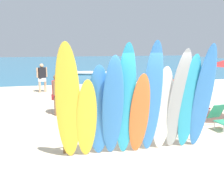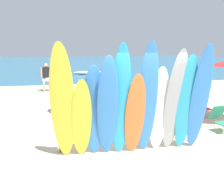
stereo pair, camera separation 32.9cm
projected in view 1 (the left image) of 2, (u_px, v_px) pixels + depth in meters
ground at (81, 78)px, 19.90m from camera, size 60.00×60.00×0.00m
ocean_water at (70, 63)px, 35.96m from camera, size 60.00×40.00×0.02m
surfboard_rack at (133, 126)px, 6.37m from camera, size 3.68×0.07×0.72m
surfboard_yellow_0 at (68, 104)px, 5.35m from camera, size 0.62×0.79×2.75m
surfboard_yellow_1 at (87, 120)px, 5.56m from camera, size 0.49×0.60×1.96m
surfboard_blue_2 at (99, 112)px, 5.67m from camera, size 0.58×0.55×2.26m
surfboard_blue_3 at (113, 108)px, 5.58m from camera, size 0.54×0.78×2.48m
surfboard_teal_4 at (126, 101)px, 5.68m from camera, size 0.49×0.56×2.74m
surfboard_orange_5 at (140, 114)px, 5.84m from camera, size 0.54×0.52×2.04m
surfboard_blue_6 at (152, 99)px, 5.80m from camera, size 0.51×0.66×2.79m
surfboard_white_7 at (163, 109)px, 6.03m from camera, size 0.53×0.47×2.19m
surfboard_grey_8 at (178, 101)px, 5.99m from camera, size 0.58×0.68×2.60m
surfboard_teal_9 at (189, 103)px, 6.06m from camera, size 0.51×0.59×2.48m
surfboard_blue_10 at (203, 98)px, 6.03m from camera, size 0.52×0.76×2.72m
beachgoer_near_rack at (57, 92)px, 9.29m from camera, size 0.41×0.56×1.57m
beachgoer_midbeach at (110, 87)px, 9.73m from camera, size 0.66×0.28×1.74m
beachgoer_strolling at (114, 81)px, 11.97m from camera, size 0.42×0.52×1.62m
beachgoer_photographing at (179, 93)px, 8.87m from camera, size 0.50×0.45×1.65m
beachgoer_by_water at (42, 76)px, 13.72m from camera, size 0.58×0.36×1.64m
beach_chair_red at (220, 116)px, 7.74m from camera, size 0.59×0.78×0.80m
beach_chair_blue at (199, 103)px, 9.44m from camera, size 0.57×0.72×0.83m
distant_boat at (92, 73)px, 21.90m from camera, size 4.51×2.05×0.36m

